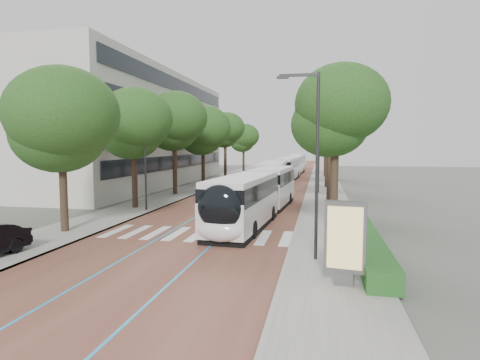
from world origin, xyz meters
name	(u,v)px	position (x,y,z in m)	size (l,w,h in m)	color
ground	(189,239)	(0.00, 0.00, 0.00)	(160.00, 160.00, 0.00)	#51544C
road	(273,178)	(0.00, 40.00, 0.01)	(11.00, 140.00, 0.02)	brown
sidewalk_left	(225,177)	(-7.50, 40.00, 0.06)	(4.00, 140.00, 0.12)	gray
sidewalk_right	(324,179)	(7.50, 40.00, 0.06)	(4.00, 140.00, 0.12)	gray
kerb_left	(237,178)	(-5.60, 40.00, 0.06)	(0.20, 140.00, 0.14)	gray
kerb_right	(311,179)	(5.60, 40.00, 0.06)	(0.20, 140.00, 0.14)	gray
zebra_crossing	(198,234)	(0.20, 1.00, 0.03)	(10.55, 3.60, 0.01)	silver
lane_line_left	(263,178)	(-1.60, 40.00, 0.02)	(0.12, 126.00, 0.01)	#278EC4
lane_line_right	(284,179)	(1.60, 40.00, 0.02)	(0.12, 126.00, 0.01)	#278EC4
office_building	(115,130)	(-19.47, 28.00, 7.00)	(18.11, 40.00, 14.00)	#BBB7AD
hedge	(363,237)	(9.10, 0.00, 0.52)	(1.20, 14.00, 0.80)	#184518
streetlight_near	(313,151)	(6.62, -3.00, 4.82)	(1.82, 0.20, 8.00)	#2A2A2C
streetlight_far	(317,147)	(6.62, 22.00, 4.82)	(1.82, 0.20, 8.00)	#2A2A2C
lamp_post_left	(145,158)	(-6.10, 8.00, 4.12)	(0.14, 0.14, 8.00)	#2A2A2C
trees_left	(190,131)	(-7.50, 23.12, 6.62)	(6.48, 60.84, 9.82)	black
trees_right	(328,131)	(7.70, 21.72, 6.46)	(5.16, 46.91, 9.04)	black
lead_bus	(258,195)	(2.71, 6.89, 1.63)	(3.79, 18.52, 3.20)	black
bus_queued_0	(272,177)	(1.90, 22.53, 1.62)	(2.97, 12.48, 3.20)	silver
bus_queued_1	(287,169)	(2.23, 37.03, 1.62)	(3.16, 12.51, 3.20)	silver
bus_queued_2	(295,165)	(2.56, 49.65, 1.62)	(3.09, 12.50, 3.20)	silver
bus_queued_3	(297,162)	(2.21, 63.02, 1.62)	(3.09, 12.50, 3.20)	silver
ad_panel	(345,241)	(7.84, -6.00, 1.68)	(1.48, 0.64, 2.98)	#59595B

